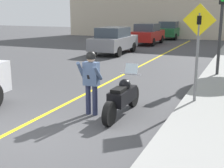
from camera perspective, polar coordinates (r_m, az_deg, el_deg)
ground_plane at (r=7.17m, az=-15.09°, el=-9.57°), size 80.00×80.00×0.00m
road_center_line at (r=12.41m, az=-0.05°, el=0.66°), size 0.12×36.00×0.01m
motorcycle at (r=8.25m, az=1.96°, el=-2.37°), size 0.62×2.33×1.29m
person_biker at (r=8.17m, az=-3.84°, el=1.39°), size 0.59×0.47×1.71m
crossing_sign at (r=9.11m, az=15.43°, el=7.11°), size 0.91×0.08×2.76m
traffic_light at (r=13.31m, az=19.43°, el=12.21°), size 0.26×0.30×3.56m
parked_car_grey at (r=20.05m, az=0.33°, el=8.00°), size 1.88×4.20×1.68m
parked_car_red at (r=25.88m, az=6.52°, el=9.13°), size 1.88×4.20×1.68m
parked_car_green at (r=31.07m, az=10.49°, el=9.69°), size 1.88×4.20×1.68m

